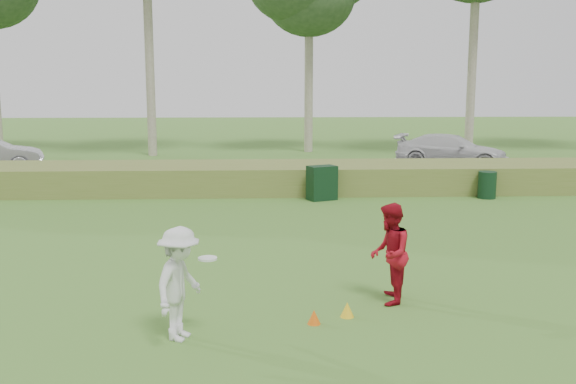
{
  "coord_description": "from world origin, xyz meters",
  "views": [
    {
      "loc": [
        -0.6,
        -9.52,
        3.59
      ],
      "look_at": [
        0.0,
        4.0,
        1.3
      ],
      "focal_mm": 40.0,
      "sensor_mm": 36.0,
      "label": 1
    }
  ],
  "objects_px": {
    "player_white": "(180,284)",
    "trash_bin": "(487,185)",
    "utility_cabinet": "(322,183)",
    "cone_yellow": "(347,310)",
    "car_right": "(451,150)",
    "cone_orange": "(314,317)",
    "player_red": "(390,254)"
  },
  "relations": [
    {
      "from": "trash_bin",
      "to": "player_white",
      "type": "bearing_deg",
      "value": -127.14
    },
    {
      "from": "utility_cabinet",
      "to": "player_red",
      "type": "bearing_deg",
      "value": -112.12
    },
    {
      "from": "utility_cabinet",
      "to": "car_right",
      "type": "relative_size",
      "value": 0.23
    },
    {
      "from": "utility_cabinet",
      "to": "car_right",
      "type": "height_order",
      "value": "car_right"
    },
    {
      "from": "cone_orange",
      "to": "cone_yellow",
      "type": "xyz_separation_m",
      "value": [
        0.54,
        0.27,
        0.01
      ]
    },
    {
      "from": "cone_yellow",
      "to": "car_right",
      "type": "relative_size",
      "value": 0.05
    },
    {
      "from": "cone_yellow",
      "to": "car_right",
      "type": "bearing_deg",
      "value": 68.64
    },
    {
      "from": "player_white",
      "to": "cone_orange",
      "type": "xyz_separation_m",
      "value": [
        1.94,
        0.48,
        -0.7
      ]
    },
    {
      "from": "player_white",
      "to": "utility_cabinet",
      "type": "height_order",
      "value": "player_white"
    },
    {
      "from": "cone_orange",
      "to": "utility_cabinet",
      "type": "xyz_separation_m",
      "value": [
        1.13,
        10.47,
        0.43
      ]
    },
    {
      "from": "cone_yellow",
      "to": "player_red",
      "type": "bearing_deg",
      "value": 39.33
    },
    {
      "from": "player_red",
      "to": "trash_bin",
      "type": "distance_m",
      "value": 10.87
    },
    {
      "from": "utility_cabinet",
      "to": "player_white",
      "type": "bearing_deg",
      "value": -128.93
    },
    {
      "from": "player_white",
      "to": "cone_yellow",
      "type": "height_order",
      "value": "player_white"
    },
    {
      "from": "player_white",
      "to": "cone_orange",
      "type": "bearing_deg",
      "value": -55.09
    },
    {
      "from": "cone_orange",
      "to": "car_right",
      "type": "distance_m",
      "value": 19.48
    },
    {
      "from": "player_red",
      "to": "car_right",
      "type": "xyz_separation_m",
      "value": [
        6.14,
        17.07,
        -0.09
      ]
    },
    {
      "from": "player_white",
      "to": "trash_bin",
      "type": "height_order",
      "value": "player_white"
    },
    {
      "from": "player_red",
      "to": "trash_bin",
      "type": "relative_size",
      "value": 1.96
    },
    {
      "from": "utility_cabinet",
      "to": "trash_bin",
      "type": "xyz_separation_m",
      "value": [
        5.26,
        0.05,
        -0.11
      ]
    },
    {
      "from": "player_red",
      "to": "trash_bin",
      "type": "bearing_deg",
      "value": 165.24
    },
    {
      "from": "utility_cabinet",
      "to": "trash_bin",
      "type": "distance_m",
      "value": 5.26
    },
    {
      "from": "player_red",
      "to": "car_right",
      "type": "relative_size",
      "value": 0.35
    },
    {
      "from": "cone_orange",
      "to": "trash_bin",
      "type": "distance_m",
      "value": 12.32
    },
    {
      "from": "cone_yellow",
      "to": "car_right",
      "type": "distance_m",
      "value": 19.02
    },
    {
      "from": "player_red",
      "to": "cone_orange",
      "type": "relative_size",
      "value": 7.59
    },
    {
      "from": "cone_yellow",
      "to": "utility_cabinet",
      "type": "xyz_separation_m",
      "value": [
        0.59,
        10.2,
        0.42
      ]
    },
    {
      "from": "player_red",
      "to": "trash_bin",
      "type": "xyz_separation_m",
      "value": [
        5.07,
        9.61,
        -0.41
      ]
    },
    {
      "from": "cone_orange",
      "to": "player_white",
      "type": "bearing_deg",
      "value": -166.15
    },
    {
      "from": "cone_orange",
      "to": "trash_bin",
      "type": "xyz_separation_m",
      "value": [
        6.39,
        10.52,
        0.32
      ]
    },
    {
      "from": "player_red",
      "to": "car_right",
      "type": "height_order",
      "value": "player_red"
    },
    {
      "from": "player_white",
      "to": "car_right",
      "type": "xyz_separation_m",
      "value": [
        9.41,
        18.46,
        -0.07
      ]
    }
  ]
}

